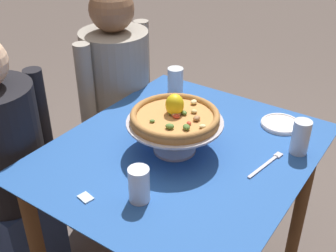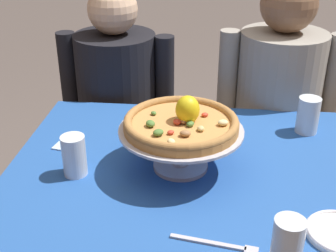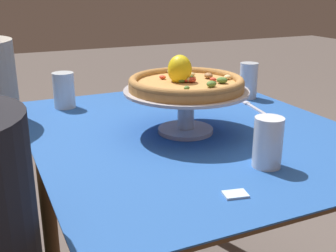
% 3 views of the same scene
% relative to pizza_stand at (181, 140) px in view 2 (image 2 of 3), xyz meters
% --- Properties ---
extents(dining_table, '(1.08, 0.92, 0.77)m').
position_rel_pizza_stand_xyz_m(dining_table, '(0.02, -0.02, -0.22)').
color(dining_table, brown).
rests_on(dining_table, ground).
extents(pizza_stand, '(0.36, 0.36, 0.13)m').
position_rel_pizza_stand_xyz_m(pizza_stand, '(0.00, 0.00, 0.00)').
color(pizza_stand, '#B7B7C1').
rests_on(pizza_stand, dining_table).
extents(pizza, '(0.33, 0.33, 0.10)m').
position_rel_pizza_stand_xyz_m(pizza, '(0.00, 0.00, 0.06)').
color(pizza, '#BC8447').
rests_on(pizza, pizza_stand).
extents(water_glass_side_left, '(0.07, 0.07, 0.12)m').
position_rel_pizza_stand_xyz_m(water_glass_side_left, '(-0.30, -0.07, -0.04)').
color(water_glass_side_left, white).
rests_on(water_glass_side_left, dining_table).
extents(water_glass_front_right, '(0.07, 0.07, 0.14)m').
position_rel_pizza_stand_xyz_m(water_glass_front_right, '(0.26, -0.40, -0.03)').
color(water_glass_front_right, silver).
rests_on(water_glass_front_right, dining_table).
extents(water_glass_back_right, '(0.08, 0.08, 0.13)m').
position_rel_pizza_stand_xyz_m(water_glass_back_right, '(0.42, 0.27, -0.04)').
color(water_glass_back_right, silver).
rests_on(water_glass_back_right, dining_table).
extents(dinner_fork, '(0.21, 0.05, 0.01)m').
position_rel_pizza_stand_xyz_m(dinner_fork, '(0.11, -0.33, -0.09)').
color(dinner_fork, '#B7B7C1').
rests_on(dinner_fork, dining_table).
extents(sugar_packet, '(0.05, 0.06, 0.00)m').
position_rel_pizza_stand_xyz_m(sugar_packet, '(-0.40, 0.09, -0.09)').
color(sugar_packet, silver).
rests_on(sugar_packet, dining_table).
extents(diner_left, '(0.50, 0.35, 1.19)m').
position_rel_pizza_stand_xyz_m(diner_left, '(-0.33, 0.64, -0.28)').
color(diner_left, navy).
rests_on(diner_left, ground).
extents(diner_right, '(0.50, 0.35, 1.24)m').
position_rel_pizza_stand_xyz_m(diner_right, '(0.36, 0.60, -0.25)').
color(diner_right, '#1E3833').
rests_on(diner_right, ground).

